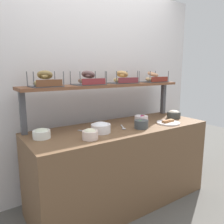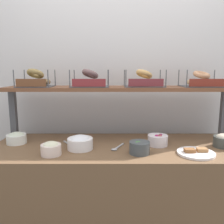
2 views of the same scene
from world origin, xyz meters
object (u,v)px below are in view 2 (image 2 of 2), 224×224
Objects in this scene: serving_spoon_near_plate at (116,148)px; bagel_basket_poppy at (89,81)px; bowl_tuna_salad at (224,140)px; bagel_basket_sesame at (200,81)px; bowl_beet_salad at (157,140)px; bowl_cream_cheese at (79,142)px; bowl_potato_salad at (50,148)px; bowl_scallion_spread at (16,138)px; bowl_veggie_mix at (139,147)px; bagel_basket_plain at (143,81)px; serving_plate_white at (195,153)px; bagel_basket_everything at (35,81)px; serving_spoon_by_edge at (70,145)px.

serving_spoon_near_plate is 0.52× the size of bagel_basket_poppy.
bowl_tuna_salad is 0.52m from bagel_basket_sesame.
bowl_cream_cheese is (-0.58, -0.09, 0.01)m from bowl_beet_salad.
bowl_potato_salad is 0.79m from bowl_beet_salad.
bowl_scallion_spread is at bearing -161.66° from bagel_basket_poppy.
serving_spoon_near_plate is (0.45, 0.12, -0.04)m from bowl_potato_salad.
bowl_veggie_mix is at bearing -13.81° from bowl_scallion_spread.
bagel_basket_plain is 1.01× the size of bagel_basket_sesame.
serving_plate_white is (1.32, -0.24, -0.03)m from bowl_scallion_spread.
serving_spoon_near_plate is 0.91m from bagel_basket_sesame.
bowl_tuna_salad is 0.49m from bowl_beet_salad.
bowl_cream_cheese is 0.67m from bagel_basket_everything.
bowl_beet_salad is 1.07× the size of bowl_veggie_mix.
bowl_scallion_spread is at bearing 170.19° from serving_spoon_near_plate.
bagel_basket_poppy reaches higher than bagel_basket_sesame.
bowl_veggie_mix is 0.62m from bagel_basket_plain.
bagel_basket_sesame reaches higher than serving_spoon_near_plate.
serving_plate_white is (0.81, -0.11, -0.04)m from bowl_cream_cheese.
bowl_beet_salad is 1.10m from bowl_scallion_spread.
bagel_basket_plain is at bearing 34.31° from bowl_potato_salad.
serving_plate_white is at bearing -55.49° from bagel_basket_plain.
bagel_basket_poppy reaches higher than serving_spoon_by_edge.
bagel_basket_plain is (-0.08, 0.26, 0.43)m from bowl_beet_salad.
serving_spoon_near_plate is 1.07× the size of serving_spoon_by_edge.
bowl_scallion_spread is 0.74m from bagel_basket_poppy.
bagel_basket_sesame is at bearing 13.62° from serving_spoon_by_edge.
bagel_basket_poppy is 0.95× the size of bagel_basket_plain.
bowl_veggie_mix is at bearing -131.76° from bowl_beet_salad.
serving_plate_white is (0.39, -0.01, -0.03)m from bowl_veggie_mix.
bagel_basket_everything reaches higher than serving_spoon_near_plate.
serving_plate_white is 0.55m from serving_spoon_near_plate.
bagel_basket_poppy reaches higher than serving_spoon_near_plate.
bowl_beet_salad is 1.00× the size of bowl_scallion_spread.
bagel_basket_plain is (0.23, 0.34, 0.47)m from serving_spoon_near_plate.
bagel_basket_sesame reaches higher than serving_spoon_by_edge.
bowl_veggie_mix is (0.60, 0.03, -0.00)m from bowl_potato_salad.
bowl_beet_salad reaches higher than serving_spoon_near_plate.
bowl_veggie_mix is at bearing 178.15° from serving_plate_white.
bagel_basket_everything is 0.90m from bagel_basket_plain.
bagel_basket_plain is at bearing 34.35° from bowl_cream_cheese.
bowl_cream_cheese is 0.57× the size of bagel_basket_sesame.
bowl_beet_salad is at bearing 1.03° from serving_spoon_by_edge.
bowl_veggie_mix is (-0.16, -0.18, 0.00)m from bowl_beet_salad.
bowl_cream_cheese is (-1.07, -0.05, 0.00)m from bowl_tuna_salad.
bowl_veggie_mix is 1.02m from bagel_basket_everything.
bowl_tuna_salad is at bearing -14.96° from bagel_basket_poppy.
bowl_tuna_salad is 0.78m from bagel_basket_plain.
bowl_cream_cheese reaches higher than bowl_beet_salad.
bowl_scallion_spread reaches higher than serving_spoon_near_plate.
bowl_scallion_spread is at bearing 166.19° from bowl_veggie_mix.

